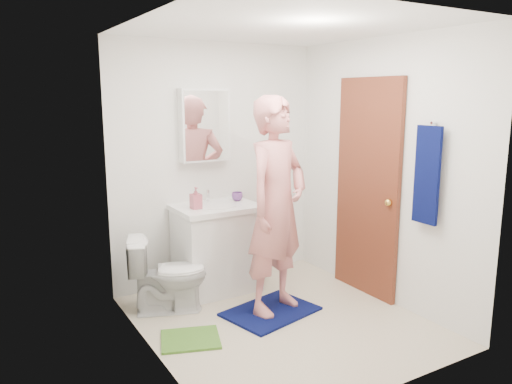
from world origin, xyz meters
TOP-DOWN VIEW (x-y plane):
  - floor at (0.00, 0.00)m, footprint 2.20×2.40m
  - ceiling at (0.00, 0.00)m, footprint 2.20×2.40m
  - wall_back at (0.00, 1.21)m, footprint 2.20×0.02m
  - wall_front at (0.00, -1.21)m, footprint 2.20×0.02m
  - wall_left at (-1.11, 0.00)m, footprint 0.02×2.40m
  - wall_right at (1.11, 0.00)m, footprint 0.02×2.40m
  - vanity_cabinet at (-0.15, 0.91)m, footprint 0.75×0.55m
  - countertop at (-0.15, 0.91)m, footprint 0.79×0.59m
  - sink_basin at (-0.15, 0.91)m, footprint 0.40×0.40m
  - faucet at (-0.15, 1.09)m, footprint 0.03×0.03m
  - medicine_cabinet at (-0.15, 1.14)m, footprint 0.50×0.12m
  - mirror_panel at (-0.15, 1.08)m, footprint 0.46×0.01m
  - door at (1.07, 0.15)m, footprint 0.05×0.80m
  - door_knob at (1.03, -0.17)m, footprint 0.07×0.07m
  - towel at (1.03, -0.57)m, footprint 0.03×0.24m
  - towel_hook at (1.07, -0.57)m, footprint 0.06×0.02m
  - toilet at (-0.74, 0.68)m, footprint 0.76×0.59m
  - bath_mat at (0.01, 0.18)m, footprint 0.88×0.71m
  - green_rug at (-0.80, 0.07)m, footprint 0.55×0.51m
  - soap_dispenser at (-0.37, 0.87)m, footprint 0.10×0.10m
  - toothbrush_cup at (0.13, 0.99)m, footprint 0.14×0.14m
  - man at (0.08, 0.20)m, footprint 0.79×0.65m

SIDE VIEW (x-z plane):
  - floor at x=0.00m, z-range -0.02..0.00m
  - green_rug at x=-0.80m, z-range 0.00..0.02m
  - bath_mat at x=0.01m, z-range 0.00..0.02m
  - toilet at x=-0.74m, z-range 0.00..0.68m
  - vanity_cabinet at x=-0.15m, z-range 0.00..0.80m
  - countertop at x=-0.15m, z-range 0.80..0.85m
  - sink_basin at x=-0.15m, z-range 0.83..0.86m
  - toothbrush_cup at x=0.13m, z-range 0.85..0.94m
  - faucet at x=-0.15m, z-range 0.85..0.97m
  - door_knob at x=1.03m, z-range 0.91..0.98m
  - soap_dispenser at x=-0.37m, z-range 0.85..1.05m
  - man at x=0.08m, z-range 0.02..1.89m
  - door at x=1.07m, z-range 0.00..2.05m
  - wall_back at x=0.00m, z-range 0.00..2.40m
  - wall_front at x=0.00m, z-range 0.00..2.40m
  - wall_left at x=-1.11m, z-range 0.00..2.40m
  - wall_right at x=1.11m, z-range 0.00..2.40m
  - towel at x=1.03m, z-range 0.85..1.65m
  - medicine_cabinet at x=-0.15m, z-range 1.25..1.95m
  - mirror_panel at x=-0.15m, z-range 1.27..1.93m
  - towel_hook at x=1.07m, z-range 1.66..1.68m
  - ceiling at x=0.00m, z-range 2.40..2.42m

